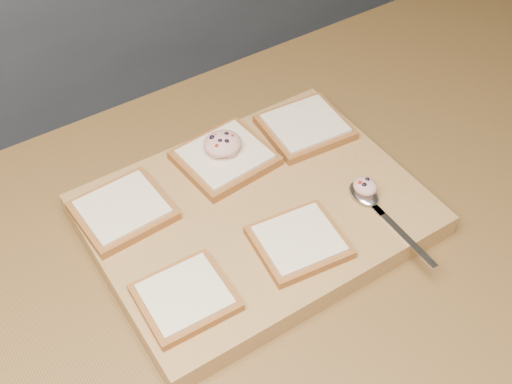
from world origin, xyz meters
TOP-DOWN VIEW (x-y plane):
  - back_counter at (0.00, 1.43)m, footprint 3.60×0.62m
  - cutting_board at (0.03, 0.06)m, footprint 0.44×0.33m
  - bread_far_left at (-0.13, 0.14)m, footprint 0.12×0.12m
  - bread_far_center at (0.04, 0.15)m, footprint 0.14×0.13m
  - bread_far_right at (0.17, 0.15)m, footprint 0.13×0.12m
  - bread_near_left at (-0.13, -0.02)m, footprint 0.11×0.10m
  - bread_near_center at (0.04, -0.03)m, footprint 0.12×0.11m
  - tuna_salad_dollop at (0.04, 0.16)m, footprint 0.06×0.05m
  - spoon at (0.16, -0.02)m, footprint 0.04×0.17m
  - spoon_salad at (0.16, -0.01)m, footprint 0.03×0.04m

SIDE VIEW (x-z plane):
  - back_counter at x=0.00m, z-range 0.00..0.94m
  - cutting_board at x=0.03m, z-range 0.90..0.94m
  - spoon at x=0.16m, z-range 0.93..0.95m
  - bread_near_left at x=-0.13m, z-range 0.93..0.95m
  - bread_near_center at x=0.04m, z-range 0.93..0.95m
  - bread_far_left at x=-0.13m, z-range 0.93..0.95m
  - bread_far_right at x=0.17m, z-range 0.93..0.95m
  - bread_far_center at x=0.04m, z-range 0.93..0.95m
  - spoon_salad at x=0.16m, z-range 0.95..0.97m
  - tuna_salad_dollop at x=0.04m, z-range 0.95..0.98m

